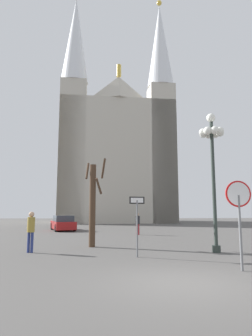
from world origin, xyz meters
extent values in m
plane|color=#514F4C|center=(0.00, 0.00, 0.00)|extent=(120.00, 120.00, 0.00)
cube|color=#BCB5A5|center=(-0.50, 38.73, 8.92)|extent=(17.23, 13.23, 17.84)
pyramid|color=#BCB5A5|center=(-0.24, 33.52, 19.59)|extent=(5.91, 2.28, 3.50)
cylinder|color=gold|center=(-0.24, 33.52, 22.24)|extent=(0.70, 0.70, 1.80)
cube|color=#BCB5A5|center=(-6.77, 34.03, 10.17)|extent=(3.83, 3.83, 20.35)
cone|color=silver|center=(-6.77, 34.03, 27.20)|extent=(4.02, 4.02, 13.71)
cube|color=#BCB5A5|center=(6.20, 34.66, 10.17)|extent=(3.83, 3.83, 20.35)
cone|color=silver|center=(6.20, 34.66, 27.20)|extent=(4.02, 4.02, 13.71)
sphere|color=gold|center=(6.20, 34.66, 34.46)|extent=(0.80, 0.80, 0.80)
cylinder|color=slate|center=(2.13, 1.38, 1.14)|extent=(0.08, 0.08, 2.29)
cylinder|color=red|center=(2.13, 1.38, 2.33)|extent=(0.83, 0.06, 0.82)
cylinder|color=white|center=(2.13, 1.36, 2.33)|extent=(0.73, 0.03, 0.73)
cylinder|color=slate|center=(-0.75, 4.22, 1.11)|extent=(0.07, 0.07, 2.21)
cube|color=black|center=(-0.75, 4.22, 2.21)|extent=(0.62, 0.14, 0.28)
cube|color=white|center=(-0.75, 4.21, 2.21)|extent=(0.51, 0.10, 0.20)
cylinder|color=#2D3833|center=(2.82, 5.28, 2.92)|extent=(0.16, 0.16, 5.85)
cylinder|color=#2D3833|center=(2.82, 5.28, 0.15)|extent=(0.36, 0.36, 0.30)
sphere|color=white|center=(2.82, 5.28, 6.05)|extent=(0.41, 0.41, 0.41)
sphere|color=white|center=(3.22, 5.28, 5.36)|extent=(0.37, 0.37, 0.37)
cylinder|color=#2D3833|center=(3.02, 5.28, 5.36)|extent=(0.05, 0.40, 0.05)
sphere|color=white|center=(3.10, 5.56, 5.36)|extent=(0.37, 0.37, 0.37)
cylinder|color=#2D3833|center=(2.96, 5.42, 5.36)|extent=(0.32, 0.32, 0.05)
sphere|color=white|center=(2.82, 5.68, 5.36)|extent=(0.37, 0.37, 0.37)
cylinder|color=#2D3833|center=(2.82, 5.48, 5.36)|extent=(0.40, 0.05, 0.05)
sphere|color=white|center=(2.54, 5.56, 5.36)|extent=(0.37, 0.37, 0.37)
cylinder|color=#2D3833|center=(2.68, 5.42, 5.36)|extent=(0.32, 0.32, 0.05)
sphere|color=white|center=(2.42, 5.28, 5.36)|extent=(0.37, 0.37, 0.37)
cylinder|color=#2D3833|center=(2.62, 5.28, 5.36)|extent=(0.05, 0.40, 0.05)
sphere|color=white|center=(2.54, 4.99, 5.36)|extent=(0.37, 0.37, 0.37)
cylinder|color=#2D3833|center=(2.68, 5.14, 5.36)|extent=(0.32, 0.32, 0.05)
sphere|color=white|center=(2.82, 4.88, 5.36)|extent=(0.37, 0.37, 0.37)
cylinder|color=#2D3833|center=(2.82, 5.08, 5.36)|extent=(0.40, 0.05, 0.05)
sphere|color=white|center=(3.10, 4.99, 5.36)|extent=(0.37, 0.37, 0.37)
cylinder|color=#2D3833|center=(2.96, 5.14, 5.36)|extent=(0.32, 0.32, 0.05)
cylinder|color=#473323|center=(-2.67, 7.61, 2.08)|extent=(0.32, 0.32, 4.15)
cylinder|color=#473323|center=(-2.36, 7.50, 3.03)|extent=(0.36, 0.74, 0.81)
cylinder|color=#473323|center=(-2.96, 7.64, 3.84)|extent=(0.17, 0.68, 0.92)
cylinder|color=#473323|center=(-2.14, 7.68, 3.97)|extent=(0.27, 1.15, 0.94)
cube|color=maroon|center=(-5.86, 19.95, 0.49)|extent=(2.90, 4.70, 0.67)
cube|color=#333D47|center=(-5.80, 19.74, 1.08)|extent=(2.19, 2.80, 0.52)
cylinder|color=black|center=(-7.03, 21.16, 0.32)|extent=(0.39, 0.68, 0.64)
cylinder|color=black|center=(-5.54, 21.60, 0.32)|extent=(0.39, 0.68, 0.64)
cylinder|color=black|center=(-6.18, 18.30, 0.32)|extent=(0.39, 0.68, 0.64)
cylinder|color=black|center=(-4.69, 18.74, 0.32)|extent=(0.39, 0.68, 0.64)
cylinder|color=navy|center=(-5.18, 5.75, 0.43)|extent=(0.12, 0.12, 0.87)
cylinder|color=navy|center=(-5.33, 5.80, 0.43)|extent=(0.12, 0.12, 0.87)
cylinder|color=olive|center=(-5.25, 5.78, 1.20)|extent=(0.32, 0.32, 0.65)
sphere|color=tan|center=(-5.25, 5.78, 1.64)|extent=(0.24, 0.24, 0.24)
cylinder|color=maroon|center=(0.35, 14.78, 0.40)|extent=(0.12, 0.12, 0.80)
cylinder|color=maroon|center=(0.47, 14.66, 0.40)|extent=(0.12, 0.12, 0.80)
cylinder|color=black|center=(0.41, 14.72, 1.10)|extent=(0.32, 0.32, 0.60)
sphere|color=tan|center=(0.41, 14.72, 1.50)|extent=(0.22, 0.22, 0.22)
camera|label=1|loc=(-2.01, -7.61, 1.82)|focal=31.58mm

